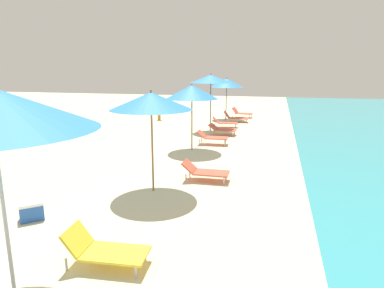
{
  "coord_description": "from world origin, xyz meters",
  "views": [
    {
      "loc": [
        3.5,
        0.99,
        3.03
      ],
      "look_at": [
        1.64,
        8.18,
        1.36
      ],
      "focal_mm": 31.06,
      "sensor_mm": 36.0,
      "label": 1
    }
  ],
  "objects_px": {
    "umbrella_third": "(151,101)",
    "lounger_third_shoreside": "(205,171)",
    "lounger_farthest_inland": "(235,117)",
    "cooler_box": "(31,211)",
    "umbrella_fourth": "(192,92)",
    "person_walking_near": "(159,105)",
    "lounger_second_shoreside": "(104,249)",
    "lounger_fourth_shoreside": "(212,137)",
    "lounger_farthest_shoreside": "(242,113)",
    "lounger_fifth_shoreside": "(224,122)",
    "umbrella_fifth": "(211,79)",
    "umbrella_farthest": "(227,83)",
    "lounger_fifth_inland": "(222,129)"
  },
  "relations": [
    {
      "from": "umbrella_third",
      "to": "lounger_third_shoreside",
      "type": "bearing_deg",
      "value": 45.57
    },
    {
      "from": "lounger_farthest_inland",
      "to": "cooler_box",
      "type": "height_order",
      "value": "lounger_farthest_inland"
    },
    {
      "from": "umbrella_fourth",
      "to": "person_walking_near",
      "type": "height_order",
      "value": "umbrella_fourth"
    },
    {
      "from": "lounger_second_shoreside",
      "to": "lounger_fourth_shoreside",
      "type": "relative_size",
      "value": 1.03
    },
    {
      "from": "lounger_farthest_shoreside",
      "to": "lounger_second_shoreside",
      "type": "bearing_deg",
      "value": -82.77
    },
    {
      "from": "lounger_fifth_shoreside",
      "to": "lounger_farthest_shoreside",
      "type": "height_order",
      "value": "lounger_farthest_shoreside"
    },
    {
      "from": "umbrella_fifth",
      "to": "cooler_box",
      "type": "distance_m",
      "value": 11.29
    },
    {
      "from": "umbrella_fifth",
      "to": "lounger_fifth_shoreside",
      "type": "relative_size",
      "value": 2.02
    },
    {
      "from": "lounger_fourth_shoreside",
      "to": "lounger_farthest_inland",
      "type": "bearing_deg",
      "value": 85.38
    },
    {
      "from": "lounger_third_shoreside",
      "to": "umbrella_farthest",
      "type": "relative_size",
      "value": 0.51
    },
    {
      "from": "umbrella_fifth",
      "to": "lounger_farthest_inland",
      "type": "bearing_deg",
      "value": 75.32
    },
    {
      "from": "lounger_fourth_shoreside",
      "to": "umbrella_fifth",
      "type": "relative_size",
      "value": 0.45
    },
    {
      "from": "lounger_third_shoreside",
      "to": "umbrella_fourth",
      "type": "xyz_separation_m",
      "value": [
        -1.25,
        3.42,
        1.94
      ]
    },
    {
      "from": "lounger_second_shoreside",
      "to": "cooler_box",
      "type": "xyz_separation_m",
      "value": [
        -2.28,
        1.11,
        -0.08
      ]
    },
    {
      "from": "lounger_farthest_inland",
      "to": "person_walking_near",
      "type": "height_order",
      "value": "person_walking_near"
    },
    {
      "from": "umbrella_fifth",
      "to": "umbrella_farthest",
      "type": "xyz_separation_m",
      "value": [
        0.14,
        4.21,
        -0.35
      ]
    },
    {
      "from": "umbrella_third",
      "to": "cooler_box",
      "type": "relative_size",
      "value": 4.44
    },
    {
      "from": "umbrella_fifth",
      "to": "lounger_fifth_inland",
      "type": "height_order",
      "value": "umbrella_fifth"
    },
    {
      "from": "umbrella_fifth",
      "to": "lounger_fifth_inland",
      "type": "relative_size",
      "value": 2.18
    },
    {
      "from": "lounger_second_shoreside",
      "to": "lounger_fourth_shoreside",
      "type": "bearing_deg",
      "value": 85.0
    },
    {
      "from": "umbrella_fourth",
      "to": "lounger_farthest_shoreside",
      "type": "relative_size",
      "value": 1.9
    },
    {
      "from": "lounger_second_shoreside",
      "to": "lounger_third_shoreside",
      "type": "bearing_deg",
      "value": 76.36
    },
    {
      "from": "umbrella_third",
      "to": "lounger_farthest_inland",
      "type": "bearing_deg",
      "value": 87.34
    },
    {
      "from": "lounger_farthest_inland",
      "to": "person_walking_near",
      "type": "distance_m",
      "value": 4.72
    },
    {
      "from": "lounger_fifth_inland",
      "to": "cooler_box",
      "type": "distance_m",
      "value": 10.26
    },
    {
      "from": "lounger_farthest_inland",
      "to": "lounger_fifth_shoreside",
      "type": "bearing_deg",
      "value": -101.58
    },
    {
      "from": "umbrella_third",
      "to": "person_walking_near",
      "type": "height_order",
      "value": "umbrella_third"
    },
    {
      "from": "lounger_fifth_shoreside",
      "to": "cooler_box",
      "type": "xyz_separation_m",
      "value": [
        -2.07,
        -12.17,
        -0.09
      ]
    },
    {
      "from": "lounger_second_shoreside",
      "to": "umbrella_farthest",
      "type": "bearing_deg",
      "value": 86.78
    },
    {
      "from": "lounger_fourth_shoreside",
      "to": "umbrella_farthest",
      "type": "xyz_separation_m",
      "value": [
        -0.54,
        7.27,
        1.93
      ]
    },
    {
      "from": "lounger_second_shoreside",
      "to": "umbrella_third",
      "type": "distance_m",
      "value": 3.9
    },
    {
      "from": "umbrella_fourth",
      "to": "lounger_fifth_inland",
      "type": "bearing_deg",
      "value": 79.15
    },
    {
      "from": "lounger_fifth_inland",
      "to": "cooler_box",
      "type": "bearing_deg",
      "value": -98.84
    },
    {
      "from": "lounger_fifth_shoreside",
      "to": "umbrella_farthest",
      "type": "distance_m",
      "value": 3.59
    },
    {
      "from": "umbrella_fourth",
      "to": "lounger_fourth_shoreside",
      "type": "bearing_deg",
      "value": 63.87
    },
    {
      "from": "umbrella_fifth",
      "to": "cooler_box",
      "type": "xyz_separation_m",
      "value": [
        -1.55,
        -10.93,
        -2.4
      ]
    },
    {
      "from": "umbrella_third",
      "to": "umbrella_farthest",
      "type": "xyz_separation_m",
      "value": [
        -0.14,
        12.95,
        -0.05
      ]
    },
    {
      "from": "lounger_second_shoreside",
      "to": "umbrella_fifth",
      "type": "bearing_deg",
      "value": 88.19
    },
    {
      "from": "umbrella_third",
      "to": "lounger_fifth_shoreside",
      "type": "bearing_deg",
      "value": 88.62
    },
    {
      "from": "lounger_fifth_shoreside",
      "to": "lounger_second_shoreside",
      "type": "bearing_deg",
      "value": -98.0
    },
    {
      "from": "lounger_fifth_shoreside",
      "to": "lounger_third_shoreside",
      "type": "bearing_deg",
      "value": -93.38
    },
    {
      "from": "lounger_fourth_shoreside",
      "to": "lounger_fifth_inland",
      "type": "distance_m",
      "value": 2.13
    },
    {
      "from": "umbrella_farthest",
      "to": "lounger_farthest_shoreside",
      "type": "relative_size",
      "value": 1.92
    },
    {
      "from": "lounger_farthest_inland",
      "to": "person_walking_near",
      "type": "bearing_deg",
      "value": -179.86
    },
    {
      "from": "lounger_second_shoreside",
      "to": "lounger_fourth_shoreside",
      "type": "xyz_separation_m",
      "value": [
        -0.05,
        8.98,
        0.04
      ]
    },
    {
      "from": "lounger_fourth_shoreside",
      "to": "lounger_fifth_inland",
      "type": "relative_size",
      "value": 0.98
    },
    {
      "from": "lounger_second_shoreside",
      "to": "cooler_box",
      "type": "bearing_deg",
      "value": 148.69
    },
    {
      "from": "lounger_farthest_inland",
      "to": "lounger_second_shoreside",
      "type": "bearing_deg",
      "value": -92.93
    },
    {
      "from": "lounger_farthest_shoreside",
      "to": "cooler_box",
      "type": "bearing_deg",
      "value": -90.82
    },
    {
      "from": "lounger_fifth_inland",
      "to": "umbrella_fourth",
      "type": "bearing_deg",
      "value": -96.73
    }
  ]
}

